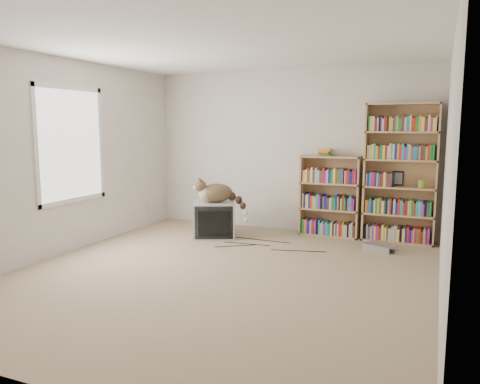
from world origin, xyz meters
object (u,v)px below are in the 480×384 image
at_px(crt_tv, 214,219).
at_px(dvd_player, 380,247).
at_px(bookcase_short, 330,200).
at_px(cat, 220,196).
at_px(bookcase_tall, 400,177).

bearing_deg(crt_tv, dvd_player, -21.11).
height_order(bookcase_short, dvd_player, bookcase_short).
xyz_separation_m(bookcase_short, dvd_player, (0.82, -0.60, -0.50)).
distance_m(crt_tv, cat, 0.38).
relative_size(crt_tv, cat, 0.92).
bearing_deg(bookcase_tall, crt_tv, -163.52).
bearing_deg(bookcase_tall, bookcase_short, -180.00).
distance_m(crt_tv, dvd_player, 2.40).
relative_size(crt_tv, bookcase_short, 0.65).
distance_m(bookcase_tall, bookcase_short, 1.05).
height_order(crt_tv, bookcase_tall, bookcase_tall).
bearing_deg(crt_tv, cat, -26.28).
xyz_separation_m(crt_tv, bookcase_short, (1.57, 0.75, 0.29)).
bearing_deg(cat, dvd_player, -36.76).
bearing_deg(bookcase_short, dvd_player, -36.14).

